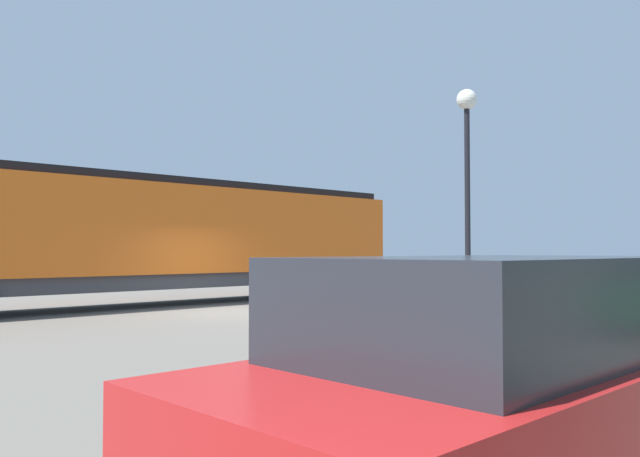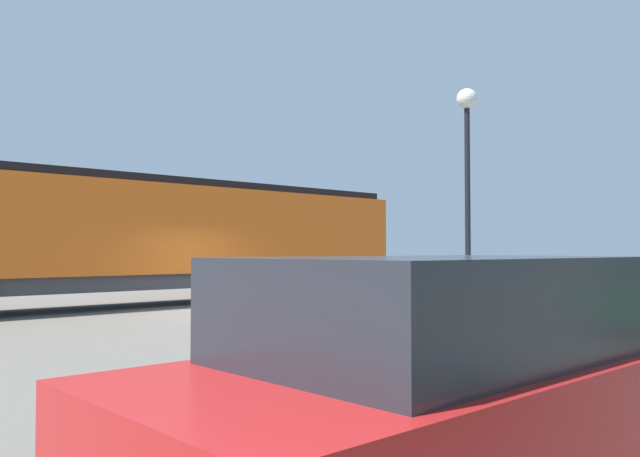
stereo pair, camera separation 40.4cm
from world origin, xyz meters
TOP-DOWN VIEW (x-y plane):
  - ground_plane at (0.00, 0.00)m, footprint 120.00×120.00m
  - locomotive at (-3.62, 0.30)m, footprint 2.83×17.89m
  - parked_car_red at (12.30, -6.87)m, footprint 1.91×4.72m
  - lamp_post at (3.83, 5.50)m, footprint 0.59×0.59m
  - platform_fence at (2.88, 7.27)m, footprint 0.05×9.06m

SIDE VIEW (x-z plane):
  - ground_plane at x=0.00m, z-range 0.00..0.00m
  - platform_fence at x=2.88m, z-range 0.16..1.17m
  - parked_car_red at x=12.30m, z-range 0.03..1.69m
  - locomotive at x=-3.62m, z-range 0.26..4.18m
  - lamp_post at x=3.83m, z-range 1.59..8.00m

